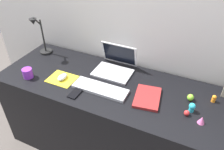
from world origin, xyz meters
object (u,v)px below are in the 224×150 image
Objects in this scene: cell_phone at (76,93)px; toy_figurine_lime at (190,97)px; laptop at (116,64)px; keyboard at (100,89)px; notebook_pad at (147,97)px; desk_lamp at (40,37)px; toy_figurine_cyan at (192,107)px; coffee_mug at (28,73)px; toy_figurine_orange at (214,98)px; toy_figurine_pink at (202,120)px; toy_figurine_red at (187,113)px; mouse at (62,77)px.

toy_figurine_lime is (0.75, 0.27, 0.02)m from cell_phone.
keyboard is (0.00, -0.28, -0.04)m from laptop.
keyboard and notebook_pad have the same top height.
notebook_pad is 4.96× the size of toy_figurine_lime.
desk_lamp is 5.55× the size of toy_figurine_cyan.
toy_figurine_cyan reaches higher than notebook_pad.
laptop is at bearing 90.95° from keyboard.
cell_phone is at bearing -1.46° from coffee_mug.
laptop is at bearing 174.54° from toy_figurine_orange.
desk_lamp reaches higher than toy_figurine_pink.
desk_lamp is 1.35m from toy_figurine_red.
toy_figurine_orange is 0.15m from toy_figurine_lime.
desk_lamp reaches higher than cell_phone.
cell_phone is 2.63× the size of toy_figurine_pink.
desk_lamp is 7.56× the size of toy_figurine_lime.
desk_lamp is at bearing 169.89° from toy_figurine_red.
toy_figurine_red is at bearing 0.45° from keyboard.
mouse is 1.03m from toy_figurine_pink.
coffee_mug is 1.42× the size of toy_figurine_orange.
notebook_pad is (0.34, 0.05, 0.00)m from keyboard.
desk_lamp is at bearing 146.91° from mouse.
toy_figurine_cyan is at bearing 12.92° from cell_phone.
mouse is 0.26× the size of desk_lamp.
toy_figurine_pink is 1.01× the size of toy_figurine_lime.
keyboard is 0.59m from coffee_mug.
toy_figurine_cyan is (0.02, 0.05, 0.02)m from toy_figurine_red.
toy_figurine_orange reaches higher than toy_figurine_pink.
toy_figurine_red is 0.70× the size of toy_figurine_orange.
coffee_mug reaches higher than notebook_pad.
toy_figurine_cyan is at bearing -77.78° from toy_figurine_lime.
cell_phone is at bearing -171.39° from toy_figurine_red.
toy_figurine_lime reaches higher than toy_figurine_red.
desk_lamp is 1.52× the size of notebook_pad.
toy_figurine_orange is (0.42, 0.16, 0.02)m from notebook_pad.
laptop is at bearing 33.50° from coffee_mug.
toy_figurine_orange is (0.76, 0.21, 0.02)m from keyboard.
cell_phone is at bearing -28.67° from mouse.
desk_lamp is at bearing 169.41° from toy_figurine_pink.
mouse is at bearing -137.39° from laptop.
toy_figurine_cyan reaches higher than keyboard.
toy_figurine_cyan is at bearing -127.72° from toy_figurine_orange.
laptop is 0.82× the size of desk_lamp.
toy_figurine_pink is 0.90× the size of toy_figurine_orange.
toy_figurine_lime reaches higher than mouse.
desk_lamp reaches higher than toy_figurine_cyan.
laptop is at bearing 155.67° from toy_figurine_red.
toy_figurine_cyan reaches higher than cell_phone.
laptop reaches higher than toy_figurine_lime.
toy_figurine_lime is (0.61, 0.16, 0.01)m from keyboard.
toy_figurine_lime is at bearing -160.54° from toy_figurine_orange.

